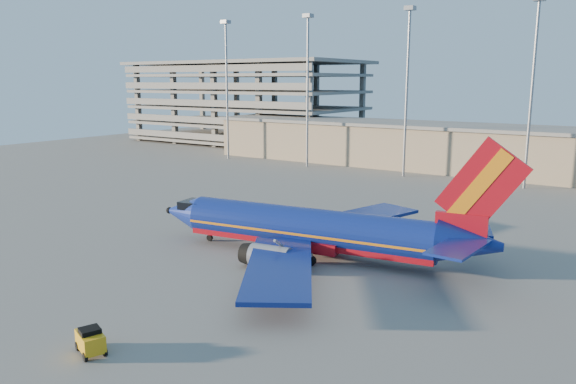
# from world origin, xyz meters

# --- Properties ---
(ground) EXTENTS (220.00, 220.00, 0.00)m
(ground) POSITION_xyz_m (0.00, 0.00, 0.00)
(ground) COLOR slate
(ground) RESTS_ON ground
(terminal_building) EXTENTS (122.00, 16.00, 8.50)m
(terminal_building) POSITION_xyz_m (10.00, 58.00, 4.32)
(terminal_building) COLOR gray
(terminal_building) RESTS_ON ground
(parking_garage) EXTENTS (62.00, 32.00, 21.40)m
(parking_garage) POSITION_xyz_m (-62.00, 74.05, 11.73)
(parking_garage) COLOR slate
(parking_garage) RESTS_ON ground
(light_mast_row) EXTENTS (101.60, 1.60, 28.65)m
(light_mast_row) POSITION_xyz_m (5.00, 46.00, 17.55)
(light_mast_row) COLOR gray
(light_mast_row) RESTS_ON ground
(aircraft_main) EXTENTS (35.78, 34.19, 12.15)m
(aircraft_main) POSITION_xyz_m (6.10, -1.74, 2.60)
(aircraft_main) COLOR navy
(aircraft_main) RESTS_ON ground
(baggage_tug) EXTENTS (2.62, 2.10, 1.64)m
(baggage_tug) POSITION_xyz_m (4.72, -26.10, 0.85)
(baggage_tug) COLOR gold
(baggage_tug) RESTS_ON ground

